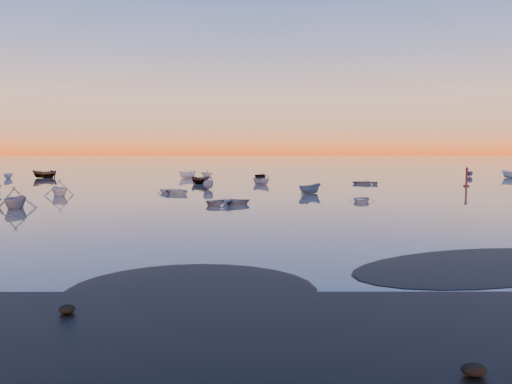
{
  "coord_description": "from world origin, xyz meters",
  "views": [
    {
      "loc": [
        2.11,
        -21.5,
        5.46
      ],
      "look_at": [
        2.24,
        28.0,
        1.17
      ],
      "focal_mm": 35.0,
      "sensor_mm": 36.0,
      "label": 1
    }
  ],
  "objects": [
    {
      "name": "channel_marker",
      "position": [
        33.11,
        51.18,
        1.19
      ],
      "size": [
        0.84,
        0.84,
        3.0
      ],
      "color": "#48150F",
      "rests_on": "ground"
    },
    {
      "name": "mud_lobes",
      "position": [
        0.0,
        -1.0,
        0.01
      ],
      "size": [
        140.0,
        6.0,
        0.07
      ],
      "primitive_type": null,
      "color": "black",
      "rests_on": "ground"
    },
    {
      "name": "boat_near_center",
      "position": [
        8.82,
        38.85,
        0.0
      ],
      "size": [
        3.51,
        3.68,
        1.24
      ],
      "primitive_type": "imported",
      "rotation": [
        0.0,
        0.0,
        2.3
      ],
      "color": "#39586D",
      "rests_on": "ground"
    },
    {
      "name": "ground",
      "position": [
        0.0,
        100.0,
        0.0
      ],
      "size": [
        600.0,
        600.0,
        0.0
      ],
      "primitive_type": "plane",
      "color": "#685D57",
      "rests_on": "ground"
    },
    {
      "name": "boat_near_left",
      "position": [
        -7.59,
        39.16,
        0.0
      ],
      "size": [
        4.28,
        4.59,
        1.11
      ],
      "primitive_type": "imported",
      "rotation": [
        0.0,
        0.0,
        0.87
      ],
      "color": "silver",
      "rests_on": "ground"
    },
    {
      "name": "moored_fleet",
      "position": [
        0.0,
        53.0,
        0.0
      ],
      "size": [
        124.0,
        58.0,
        1.2
      ],
      "primitive_type": null,
      "color": "silver",
      "rests_on": "ground"
    }
  ]
}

